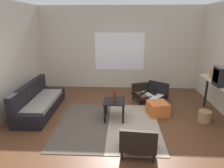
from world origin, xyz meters
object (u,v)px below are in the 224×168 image
(armchair_by_window, at_px, (143,93))
(ottoman_orange, at_px, (158,109))
(armchair_corner, at_px, (155,94))
(couch, at_px, (39,103))
(console_shelf, at_px, (222,88))
(clay_vase, at_px, (215,73))
(armchair_striped_foreground, at_px, (138,142))
(wicker_basket, at_px, (204,116))
(glass_bottle, at_px, (115,96))
(coffee_table, at_px, (114,105))

(armchair_by_window, bearing_deg, ottoman_orange, -73.02)
(armchair_by_window, relative_size, armchair_corner, 0.83)
(armchair_corner, bearing_deg, armchair_by_window, 159.75)
(couch, xyz_separation_m, console_shelf, (4.35, -0.24, 0.57))
(armchair_corner, xyz_separation_m, clay_vase, (1.30, -0.54, 0.77))
(couch, bearing_deg, armchair_striped_foreground, -34.82)
(armchair_corner, relative_size, wicker_basket, 2.84)
(ottoman_orange, height_order, glass_bottle, glass_bottle)
(ottoman_orange, xyz_separation_m, glass_bottle, (-1.05, -0.32, 0.43))
(console_shelf, xyz_separation_m, wicker_basket, (-0.34, -0.10, -0.67))
(coffee_table, xyz_separation_m, console_shelf, (2.41, 0.08, 0.44))
(console_shelf, bearing_deg, wicker_basket, -163.68)
(console_shelf, bearing_deg, ottoman_orange, 171.77)
(armchair_by_window, distance_m, wicker_basket, 1.78)
(armchair_striped_foreground, height_order, clay_vase, clay_vase)
(armchair_striped_foreground, distance_m, console_shelf, 2.48)
(couch, xyz_separation_m, armchair_corner, (3.05, 0.75, 0.01))
(armchair_by_window, relative_size, clay_vase, 2.07)
(armchair_striped_foreground, bearing_deg, console_shelf, 35.97)
(coffee_table, relative_size, armchair_striped_foreground, 0.82)
(couch, xyz_separation_m, coffee_table, (1.93, -0.32, 0.13))
(armchair_corner, bearing_deg, console_shelf, -37.24)
(ottoman_orange, xyz_separation_m, console_shelf, (1.36, -0.20, 0.63))
(couch, xyz_separation_m, glass_bottle, (1.94, -0.37, 0.37))
(couch, distance_m, wicker_basket, 4.02)
(armchair_by_window, height_order, wicker_basket, armchair_by_window)
(ottoman_orange, xyz_separation_m, wicker_basket, (1.02, -0.30, -0.03))
(coffee_table, xyz_separation_m, armchair_by_window, (0.78, 1.19, -0.12))
(armchair_by_window, bearing_deg, glass_bottle, -121.88)
(armchair_striped_foreground, height_order, glass_bottle, glass_bottle)
(coffee_table, relative_size, ottoman_orange, 1.16)
(couch, bearing_deg, ottoman_orange, -0.80)
(couch, distance_m, armchair_by_window, 2.85)
(console_shelf, bearing_deg, clay_vase, 90.00)
(armchair_by_window, distance_m, armchair_striped_foreground, 2.56)
(clay_vase, relative_size, wicker_basket, 1.14)
(couch, relative_size, wicker_basket, 6.77)
(armchair_by_window, relative_size, wicker_basket, 2.37)
(armchair_by_window, bearing_deg, couch, -162.12)
(armchair_corner, bearing_deg, wicker_basket, -48.52)
(glass_bottle, height_order, wicker_basket, glass_bottle)
(console_shelf, bearing_deg, couch, 176.87)
(couch, xyz_separation_m, clay_vase, (4.35, 0.21, 0.79))
(glass_bottle, bearing_deg, armchair_corner, 45.31)
(ottoman_orange, distance_m, wicker_basket, 1.06)
(clay_vase, bearing_deg, wicker_basket, -121.72)
(ottoman_orange, bearing_deg, armchair_by_window, 106.98)
(armchair_by_window, relative_size, ottoman_orange, 1.49)
(console_shelf, height_order, wicker_basket, console_shelf)
(couch, distance_m, console_shelf, 4.39)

